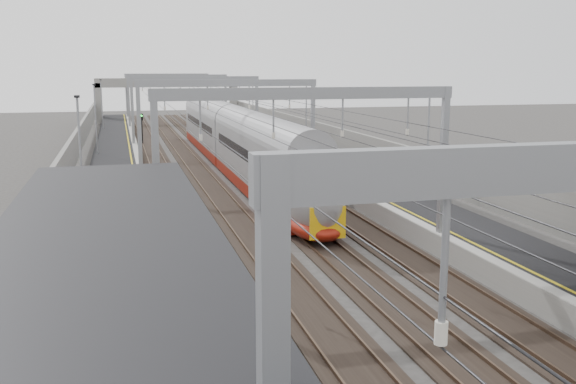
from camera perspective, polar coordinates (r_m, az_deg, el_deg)
platform_left at (r=49.29m, az=-14.98°, el=1.37°), size 4.00×120.00×1.00m
platform_right at (r=51.71m, az=3.03°, el=2.16°), size 4.00×120.00×1.00m
tracks at (r=49.95m, az=-5.75°, el=1.28°), size 11.40×140.00×0.20m
overhead_line at (r=55.85m, az=-6.96°, el=8.56°), size 13.00×140.00×6.60m
canopy_left at (r=7.42m, az=-16.75°, el=-15.72°), size 4.40×30.00×4.24m
overbridge at (r=103.99m, az=-10.67°, el=9.05°), size 22.00×2.20×6.90m
wall_left at (r=49.26m, az=-18.77°, el=2.45°), size 0.30×120.00×3.20m
wall_right at (r=52.62m, az=6.37°, el=3.47°), size 0.30×120.00×3.20m
train at (r=51.93m, az=-4.52°, el=3.99°), size 2.75×50.04×4.34m
signal_green at (r=73.16m, az=-12.87°, el=5.98°), size 0.32×0.32×3.48m
signal_red_near at (r=75.55m, az=-6.50°, el=6.33°), size 0.32×0.32×3.48m
signal_red_far at (r=73.62m, az=-4.53°, el=6.25°), size 0.32×0.32×3.48m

